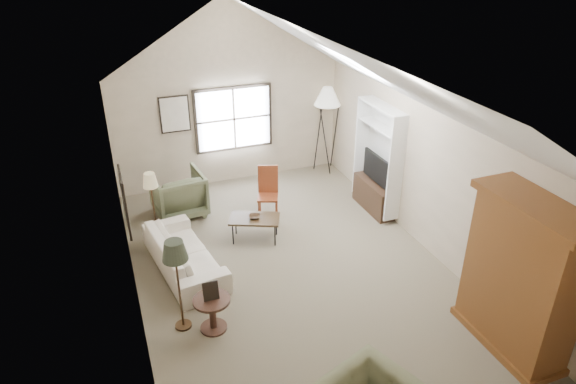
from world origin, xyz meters
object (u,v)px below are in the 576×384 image
object	(u,v)px
side_chair	(268,193)
armchair_far	(179,194)
coffee_table	(255,229)
side_table	(213,314)
sofa	(184,253)
armoire	(522,278)

from	to	relation	value
side_chair	armchair_far	bearing A→B (deg)	178.62
armchair_far	coffee_table	size ratio (longest dim) A/B	1.09
armchair_far	side_table	bearing A→B (deg)	80.94
sofa	coffee_table	world-z (taller)	sofa
coffee_table	sofa	bearing A→B (deg)	-162.10
sofa	side_chair	xyz separation A→B (m)	(1.89, 1.20, 0.20)
sofa	coffee_table	distance (m)	1.45
coffee_table	side_chair	size ratio (longest dim) A/B	0.88
sofa	side_chair	world-z (taller)	side_chair
sofa	side_chair	distance (m)	2.24
armchair_far	coffee_table	bearing A→B (deg)	120.97
sofa	coffee_table	xyz separation A→B (m)	(1.38, 0.44, -0.08)
armchair_far	side_chair	size ratio (longest dim) A/B	0.96
armoire	side_table	size ratio (longest dim) A/B	4.14
armoire	armchair_far	world-z (taller)	armoire
armchair_far	side_chair	world-z (taller)	side_chair
sofa	armchair_far	xyz separation A→B (m)	(0.26, 1.91, 0.14)
side_chair	side_table	bearing A→B (deg)	-100.45
coffee_table	side_table	size ratio (longest dim) A/B	1.69
coffee_table	side_chair	distance (m)	0.95
coffee_table	side_table	bearing A→B (deg)	-121.99
side_table	coffee_table	bearing A→B (deg)	58.01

